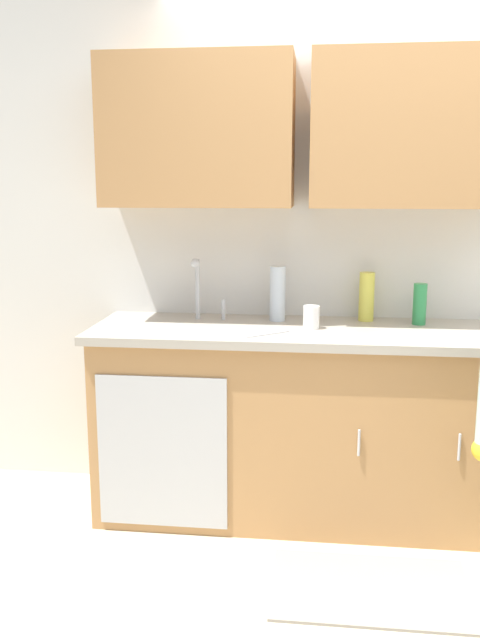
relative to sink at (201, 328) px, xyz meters
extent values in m
plane|color=beige|center=(1.02, -0.71, -0.93)|extent=(9.00, 9.00, 0.00)
cube|color=silver|center=(1.02, 0.34, 0.42)|extent=(4.80, 0.10, 2.70)
cube|color=#B27F4C|center=(-0.02, 0.12, 0.92)|extent=(0.91, 0.34, 0.70)
cube|color=#B27F4C|center=(0.97, 0.12, 0.92)|extent=(0.91, 0.34, 0.70)
cube|color=#B27F4C|center=(0.47, -0.01, -0.48)|extent=(1.90, 0.60, 0.90)
cube|color=#B7BABF|center=(-0.13, -0.31, -0.52)|extent=(0.60, 0.01, 0.72)
cylinder|color=silver|center=(0.76, -0.32, -0.43)|extent=(0.01, 0.01, 0.12)
cylinder|color=silver|center=(1.18, -0.32, -0.43)|extent=(0.01, 0.01, 0.12)
cube|color=#A8A093|center=(0.47, -0.01, -0.01)|extent=(1.96, 0.66, 0.04)
cube|color=#B7BABF|center=(0.00, -0.01, -0.01)|extent=(0.50, 0.36, 0.03)
cylinder|color=#B7BABF|center=(-0.04, 0.14, 0.16)|extent=(0.02, 0.02, 0.30)
sphere|color=#B7BABF|center=(-0.04, 0.08, 0.30)|extent=(0.04, 0.04, 0.04)
cylinder|color=#B7BABF|center=(0.09, 0.14, 0.06)|extent=(0.02, 0.02, 0.10)
cube|color=gray|center=(0.80, -0.66, -0.92)|extent=(0.80, 0.50, 0.01)
cylinder|color=#D8D14C|center=(0.80, 0.20, 0.14)|extent=(0.08, 0.08, 0.24)
cylinder|color=silver|center=(0.36, 0.15, 0.15)|extent=(0.08, 0.08, 0.27)
cylinder|color=#2D8C4C|center=(1.05, 0.14, 0.11)|extent=(0.06, 0.06, 0.20)
cylinder|color=white|center=(0.53, -0.02, 0.07)|extent=(0.08, 0.08, 0.11)
cube|color=silver|center=(0.34, -0.18, 0.02)|extent=(0.20, 0.17, 0.01)
camera|label=1|loc=(0.57, -3.17, 0.68)|focal=38.16mm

